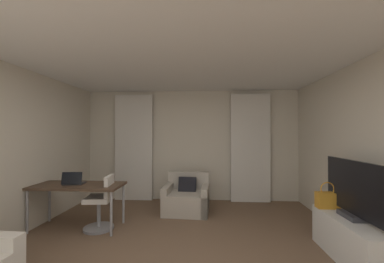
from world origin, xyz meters
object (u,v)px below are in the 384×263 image
at_px(tv_console, 355,241).
at_px(handbag_primary, 327,200).
at_px(armchair, 187,199).
at_px(laptop, 74,182).
at_px(desk_chair, 101,205).
at_px(tv_flatscreen, 352,190).
at_px(desk, 78,188).

distance_m(tv_console, handbag_primary, 0.59).
xyz_separation_m(armchair, handbag_primary, (2.11, -1.30, 0.38)).
height_order(laptop, tv_console, laptop).
xyz_separation_m(armchair, tv_console, (2.21, -1.74, -0.00)).
distance_m(desk_chair, tv_console, 3.64).
xyz_separation_m(desk_chair, laptop, (-0.48, 0.02, 0.38)).
bearing_deg(armchair, handbag_primary, -31.68).
bearing_deg(tv_console, desk_chair, 167.57).
relative_size(tv_console, tv_flatscreen, 1.10).
height_order(desk_chair, tv_console, desk_chair).
xyz_separation_m(desk_chair, handbag_primary, (3.44, -0.35, 0.25)).
relative_size(desk_chair, tv_flatscreen, 0.80).
xyz_separation_m(desk_chair, tv_console, (3.55, -0.78, -0.13)).
bearing_deg(desk, desk_chair, -2.80).
distance_m(laptop, tv_flatscreen, 4.11).
relative_size(armchair, tv_console, 0.76).
bearing_deg(desk, tv_console, -11.47).
xyz_separation_m(armchair, laptop, (-1.82, -0.94, 0.51)).
distance_m(desk, handbag_primary, 3.87).
relative_size(armchair, laptop, 2.60).
distance_m(armchair, laptop, 2.11).
relative_size(tv_flatscreen, handbag_primary, 2.98).
bearing_deg(tv_flatscreen, handbag_primary, 105.22).
distance_m(armchair, desk_chair, 1.65).
relative_size(laptop, handbag_primary, 0.96).
bearing_deg(desk_chair, armchair, 35.58).
height_order(desk, handbag_primary, handbag_primary).
relative_size(desk, laptop, 4.13).
relative_size(desk, tv_flatscreen, 1.33).
distance_m(tv_flatscreen, handbag_primary, 0.46).
xyz_separation_m(desk, desk_chair, (0.41, -0.02, -0.27)).
relative_size(desk_chair, tv_console, 0.73).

